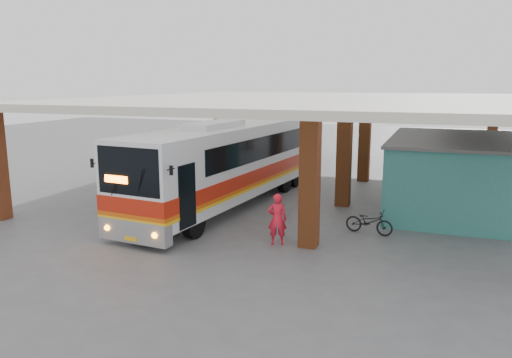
{
  "coord_description": "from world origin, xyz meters",
  "views": [
    {
      "loc": [
        6.97,
        -18.63,
        5.44
      ],
      "look_at": [
        -0.01,
        0.0,
        1.54
      ],
      "focal_mm": 35.0,
      "sensor_mm": 36.0,
      "label": 1
    }
  ],
  "objects_px": {
    "motorcycle": "(369,222)",
    "red_chair": "(392,190)",
    "pedestrian": "(277,219)",
    "coach_bus": "(226,164)"
  },
  "relations": [
    {
      "from": "motorcycle",
      "to": "pedestrian",
      "type": "bearing_deg",
      "value": 140.23
    },
    {
      "from": "motorcycle",
      "to": "coach_bus",
      "type": "bearing_deg",
      "value": 83.5
    },
    {
      "from": "coach_bus",
      "to": "pedestrian",
      "type": "bearing_deg",
      "value": -43.45
    },
    {
      "from": "coach_bus",
      "to": "pedestrian",
      "type": "relative_size",
      "value": 7.47
    },
    {
      "from": "red_chair",
      "to": "coach_bus",
      "type": "bearing_deg",
      "value": -167.84
    },
    {
      "from": "coach_bus",
      "to": "pedestrian",
      "type": "distance_m",
      "value": 5.74
    },
    {
      "from": "coach_bus",
      "to": "red_chair",
      "type": "relative_size",
      "value": 15.11
    },
    {
      "from": "motorcycle",
      "to": "red_chair",
      "type": "height_order",
      "value": "motorcycle"
    },
    {
      "from": "pedestrian",
      "to": "red_chair",
      "type": "relative_size",
      "value": 2.02
    },
    {
      "from": "pedestrian",
      "to": "red_chair",
      "type": "xyz_separation_m",
      "value": [
        2.95,
        8.44,
        -0.48
      ]
    }
  ]
}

